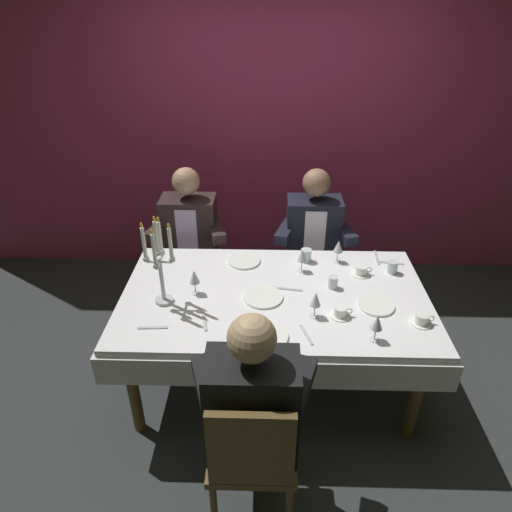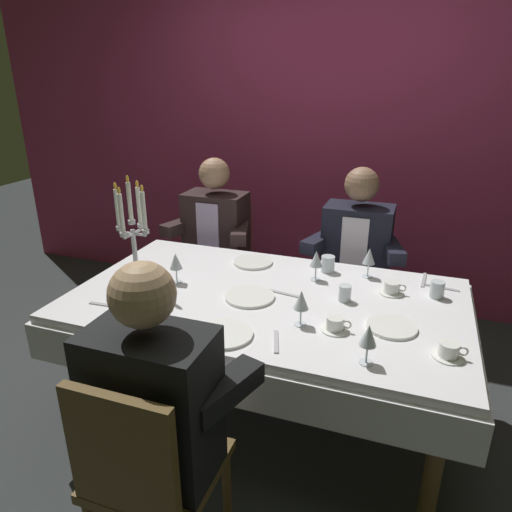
{
  "view_description": "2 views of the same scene",
  "coord_description": "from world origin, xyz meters",
  "px_view_note": "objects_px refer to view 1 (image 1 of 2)",
  "views": [
    {
      "loc": [
        -0.05,
        -2.3,
        2.36
      ],
      "look_at": [
        -0.12,
        0.05,
        0.98
      ],
      "focal_mm": 31.54,
      "sensor_mm": 36.0,
      "label": 1
    },
    {
      "loc": [
        0.65,
        -1.97,
        1.76
      ],
      "look_at": [
        -0.06,
        0.0,
        0.94
      ],
      "focal_mm": 32.79,
      "sensor_mm": 36.0,
      "label": 2
    }
  ],
  "objects_px": {
    "coffee_cup_1": "(361,271)",
    "wine_glass_2": "(338,247)",
    "dinner_plate_2": "(244,261)",
    "seated_diner_2": "(313,230)",
    "wine_glass_1": "(194,277)",
    "wine_glass_4": "(377,323)",
    "wine_glass_3": "(302,256)",
    "seated_diner_0": "(190,228)",
    "water_tumbler_1": "(306,255)",
    "coffee_cup_2": "(341,312)",
    "candelabra": "(160,263)",
    "dinner_plate_3": "(376,305)",
    "water_tumbler_2": "(333,282)",
    "dinner_plate_1": "(263,297)",
    "water_tumbler_0": "(392,267)",
    "dining_table": "(274,309)",
    "seated_diner_1": "(252,407)",
    "dinner_plate_0": "(266,336)",
    "wine_glass_0": "(315,300)",
    "coffee_cup_0": "(422,319)"
  },
  "relations": [
    {
      "from": "wine_glass_0",
      "to": "seated_diner_0",
      "type": "bearing_deg",
      "value": 129.08
    },
    {
      "from": "seated_diner_1",
      "to": "wine_glass_1",
      "type": "bearing_deg",
      "value": 113.69
    },
    {
      "from": "wine_glass_1",
      "to": "wine_glass_4",
      "type": "bearing_deg",
      "value": -21.71
    },
    {
      "from": "wine_glass_3",
      "to": "wine_glass_4",
      "type": "distance_m",
      "value": 0.77
    },
    {
      "from": "candelabra",
      "to": "seated_diner_2",
      "type": "distance_m",
      "value": 1.42
    },
    {
      "from": "seated_diner_2",
      "to": "wine_glass_3",
      "type": "bearing_deg",
      "value": -101.9
    },
    {
      "from": "wine_glass_0",
      "to": "coffee_cup_1",
      "type": "bearing_deg",
      "value": 52.68
    },
    {
      "from": "seated_diner_1",
      "to": "coffee_cup_1",
      "type": "bearing_deg",
      "value": 58.7
    },
    {
      "from": "wine_glass_3",
      "to": "water_tumbler_2",
      "type": "height_order",
      "value": "wine_glass_3"
    },
    {
      "from": "dinner_plate_2",
      "to": "seated_diner_0",
      "type": "bearing_deg",
      "value": 132.09
    },
    {
      "from": "candelabra",
      "to": "wine_glass_4",
      "type": "distance_m",
      "value": 1.25
    },
    {
      "from": "dinner_plate_0",
      "to": "coffee_cup_2",
      "type": "relative_size",
      "value": 1.85
    },
    {
      "from": "dining_table",
      "to": "water_tumbler_1",
      "type": "height_order",
      "value": "water_tumbler_1"
    },
    {
      "from": "wine_glass_1",
      "to": "water_tumbler_1",
      "type": "relative_size",
      "value": 1.82
    },
    {
      "from": "candelabra",
      "to": "coffee_cup_0",
      "type": "height_order",
      "value": "candelabra"
    },
    {
      "from": "water_tumbler_1",
      "to": "seated_diner_0",
      "type": "bearing_deg",
      "value": 151.47
    },
    {
      "from": "dining_table",
      "to": "seated_diner_1",
      "type": "relative_size",
      "value": 1.56
    },
    {
      "from": "dinner_plate_3",
      "to": "water_tumbler_2",
      "type": "height_order",
      "value": "water_tumbler_2"
    },
    {
      "from": "wine_glass_3",
      "to": "wine_glass_4",
      "type": "height_order",
      "value": "same"
    },
    {
      "from": "wine_glass_2",
      "to": "dining_table",
      "type": "bearing_deg",
      "value": -137.43
    },
    {
      "from": "seated_diner_1",
      "to": "wine_glass_0",
      "type": "bearing_deg",
      "value": 63.33
    },
    {
      "from": "candelabra",
      "to": "water_tumbler_1",
      "type": "relative_size",
      "value": 6.34
    },
    {
      "from": "dining_table",
      "to": "wine_glass_4",
      "type": "height_order",
      "value": "wine_glass_4"
    },
    {
      "from": "candelabra",
      "to": "dinner_plate_0",
      "type": "xyz_separation_m",
      "value": [
        0.62,
        -0.31,
        -0.26
      ]
    },
    {
      "from": "coffee_cup_1",
      "to": "seated_diner_2",
      "type": "xyz_separation_m",
      "value": [
        -0.27,
        0.65,
        -0.03
      ]
    },
    {
      "from": "coffee_cup_2",
      "to": "candelabra",
      "type": "bearing_deg",
      "value": 173.94
    },
    {
      "from": "dinner_plate_2",
      "to": "dinner_plate_3",
      "type": "bearing_deg",
      "value": -31.12
    },
    {
      "from": "dining_table",
      "to": "water_tumbler_1",
      "type": "relative_size",
      "value": 21.51
    },
    {
      "from": "wine_glass_3",
      "to": "water_tumbler_0",
      "type": "bearing_deg",
      "value": -0.35
    },
    {
      "from": "water_tumbler_0",
      "to": "water_tumbler_2",
      "type": "relative_size",
      "value": 1.04
    },
    {
      "from": "water_tumbler_2",
      "to": "coffee_cup_0",
      "type": "xyz_separation_m",
      "value": [
        0.46,
        -0.35,
        -0.01
      ]
    },
    {
      "from": "wine_glass_4",
      "to": "coffee_cup_1",
      "type": "distance_m",
      "value": 0.66
    },
    {
      "from": "dinner_plate_2",
      "to": "coffee_cup_1",
      "type": "distance_m",
      "value": 0.8
    },
    {
      "from": "candelabra",
      "to": "seated_diner_0",
      "type": "bearing_deg",
      "value": 89.95
    },
    {
      "from": "coffee_cup_1",
      "to": "wine_glass_2",
      "type": "bearing_deg",
      "value": 130.41
    },
    {
      "from": "water_tumbler_2",
      "to": "coffee_cup_1",
      "type": "relative_size",
      "value": 0.61
    },
    {
      "from": "water_tumbler_2",
      "to": "dinner_plate_1",
      "type": "bearing_deg",
      "value": -164.06
    },
    {
      "from": "wine_glass_1",
      "to": "coffee_cup_0",
      "type": "height_order",
      "value": "wine_glass_1"
    },
    {
      "from": "candelabra",
      "to": "dinner_plate_3",
      "type": "relative_size",
      "value": 2.65
    },
    {
      "from": "wine_glass_3",
      "to": "coffee_cup_2",
      "type": "bearing_deg",
      "value": -67.83
    },
    {
      "from": "dinner_plate_2",
      "to": "water_tumbler_0",
      "type": "xyz_separation_m",
      "value": [
        1.0,
        -0.11,
        0.03
      ]
    },
    {
      "from": "coffee_cup_2",
      "to": "seated_diner_2",
      "type": "bearing_deg",
      "value": 93.55
    },
    {
      "from": "wine_glass_0",
      "to": "wine_glass_4",
      "type": "bearing_deg",
      "value": -32.79
    },
    {
      "from": "seated_diner_0",
      "to": "seated_diner_1",
      "type": "bearing_deg",
      "value": -72.43
    },
    {
      "from": "candelabra",
      "to": "dinner_plate_3",
      "type": "xyz_separation_m",
      "value": [
        1.27,
        -0.01,
        -0.26
      ]
    },
    {
      "from": "dinner_plate_3",
      "to": "coffee_cup_1",
      "type": "height_order",
      "value": "coffee_cup_1"
    },
    {
      "from": "wine_glass_2",
      "to": "water_tumbler_0",
      "type": "bearing_deg",
      "value": -21.05
    },
    {
      "from": "wine_glass_1",
      "to": "coffee_cup_1",
      "type": "height_order",
      "value": "wine_glass_1"
    },
    {
      "from": "dinner_plate_0",
      "to": "wine_glass_3",
      "type": "bearing_deg",
      "value": 71.34
    },
    {
      "from": "water_tumbler_2",
      "to": "coffee_cup_1",
      "type": "height_order",
      "value": "water_tumbler_2"
    }
  ]
}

